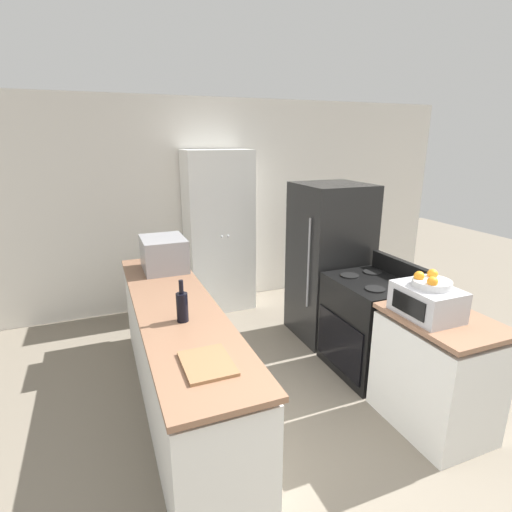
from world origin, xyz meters
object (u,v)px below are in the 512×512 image
(microwave, at_px, (164,254))
(fruit_bowl, at_px, (431,282))
(wine_bottle, at_px, (182,306))
(toaster_oven, at_px, (427,301))
(stove, at_px, (370,325))
(refrigerator, at_px, (329,262))
(pantry_cabinet, at_px, (219,232))

(microwave, xyz_separation_m, fruit_bowl, (1.57, -1.78, 0.10))
(wine_bottle, height_order, toaster_oven, wine_bottle)
(toaster_oven, distance_m, fruit_bowl, 0.15)
(stove, height_order, toaster_oven, toaster_oven)
(refrigerator, bearing_deg, fruit_bowl, -95.31)
(wine_bottle, distance_m, toaster_oven, 1.73)
(wine_bottle, height_order, fruit_bowl, fruit_bowl)
(refrigerator, bearing_deg, toaster_oven, -95.76)
(stove, bearing_deg, toaster_oven, -99.65)
(refrigerator, xyz_separation_m, toaster_oven, (-0.15, -1.53, 0.17))
(stove, bearing_deg, microwave, 148.41)
(stove, height_order, fruit_bowl, fruit_bowl)
(stove, relative_size, refrigerator, 0.63)
(stove, bearing_deg, pantry_cabinet, 113.62)
(refrigerator, xyz_separation_m, fruit_bowl, (-0.14, -1.53, 0.31))
(toaster_oven, bearing_deg, pantry_cabinet, 105.10)
(refrigerator, distance_m, fruit_bowl, 1.57)
(pantry_cabinet, relative_size, stove, 1.89)
(pantry_cabinet, bearing_deg, wine_bottle, -113.07)
(microwave, bearing_deg, pantry_cabinet, 48.01)
(microwave, bearing_deg, fruit_bowl, -48.60)
(microwave, distance_m, fruit_bowl, 2.37)
(toaster_oven, bearing_deg, microwave, 131.18)
(microwave, distance_m, wine_bottle, 1.21)
(refrigerator, distance_m, wine_bottle, 2.04)
(pantry_cabinet, bearing_deg, microwave, -131.99)
(fruit_bowl, bearing_deg, toaster_oven, 179.59)
(wine_bottle, bearing_deg, pantry_cabinet, 66.93)
(stove, relative_size, fruit_bowl, 3.92)
(microwave, height_order, wine_bottle, microwave)
(toaster_oven, xyz_separation_m, fruit_bowl, (0.01, -0.00, 0.15))
(refrigerator, distance_m, microwave, 1.74)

